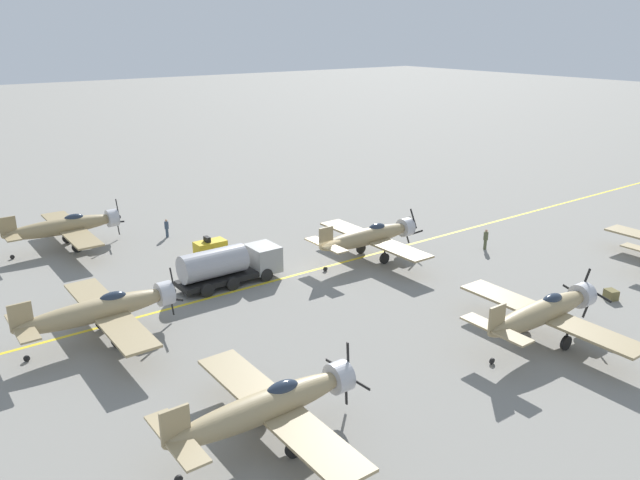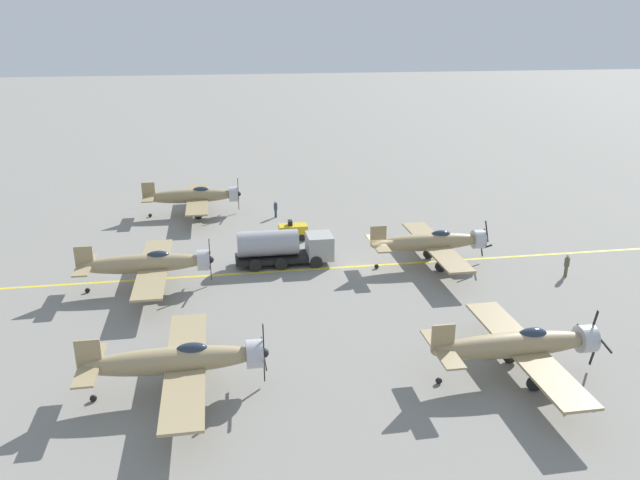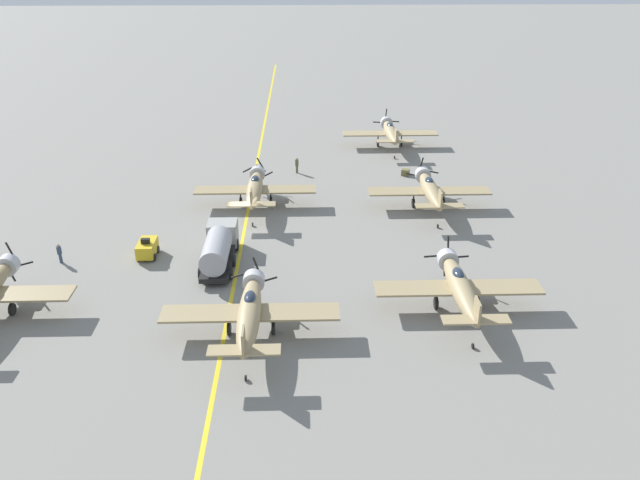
# 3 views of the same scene
# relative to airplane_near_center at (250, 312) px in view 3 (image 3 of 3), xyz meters

# --- Properties ---
(ground_plane) EXTENTS (400.00, 400.00, 0.00)m
(ground_plane) POSITION_rel_airplane_near_center_xyz_m (-1.84, 17.75, -2.01)
(ground_plane) COLOR gray
(taxiway_stripe) EXTENTS (0.30, 160.00, 0.01)m
(taxiway_stripe) POSITION_rel_airplane_near_center_xyz_m (-1.84, 17.75, -2.01)
(taxiway_stripe) COLOR yellow
(taxiway_stripe) RESTS_ON ground
(airplane_near_center) EXTENTS (12.00, 9.98, 3.74)m
(airplane_near_center) POSITION_rel_airplane_near_center_xyz_m (0.00, 0.00, 0.00)
(airplane_near_center) COLOR #9D8960
(airplane_near_center) RESTS_ON ground
(airplane_mid_right) EXTENTS (12.00, 9.98, 3.77)m
(airplane_mid_right) POSITION_rel_airplane_near_center_xyz_m (16.09, 21.55, 0.00)
(airplane_mid_right) COLOR #9C875F
(airplane_mid_right) RESTS_ON ground
(airplane_mid_center) EXTENTS (12.00, 9.98, 3.65)m
(airplane_mid_center) POSITION_rel_airplane_near_center_xyz_m (-1.12, 22.39, 0.00)
(airplane_mid_center) COLOR #9A855C
(airplane_mid_center) RESTS_ON ground
(airplane_near_right) EXTENTS (12.00, 9.98, 3.80)m
(airplane_near_right) POSITION_rel_airplane_near_center_xyz_m (14.70, 2.87, 0.00)
(airplane_near_right) COLOR #9E8A61
(airplane_near_right) RESTS_ON ground
(airplane_far_right) EXTENTS (12.00, 9.98, 3.80)m
(airplane_far_right) POSITION_rel_airplane_near_center_xyz_m (14.75, 41.36, 0.00)
(airplane_far_right) COLOR tan
(airplane_far_right) RESTS_ON ground
(fuel_tanker) EXTENTS (2.67, 8.00, 2.98)m
(fuel_tanker) POSITION_rel_airplane_near_center_xyz_m (-3.33, 10.55, -0.50)
(fuel_tanker) COLOR black
(fuel_tanker) RESTS_ON ground
(tow_tractor) EXTENTS (1.57, 2.60, 1.79)m
(tow_tractor) POSITION_rel_airplane_near_center_xyz_m (-9.56, 12.02, -1.22)
(tow_tractor) COLOR gold
(tow_tractor) RESTS_ON ground
(ground_crew_walking) EXTENTS (0.40, 0.40, 1.83)m
(ground_crew_walking) POSITION_rel_airplane_near_center_xyz_m (2.94, 32.15, -1.02)
(ground_crew_walking) COLOR #515638
(ground_crew_walking) RESTS_ON ground
(ground_crew_inspecting) EXTENTS (0.38, 0.38, 1.73)m
(ground_crew_inspecting) POSITION_rel_airplane_near_center_xyz_m (-16.52, 11.10, -1.07)
(ground_crew_inspecting) COLOR #334256
(ground_crew_inspecting) RESTS_ON ground
(supply_crate_by_tanker) EXTENTS (1.05, 0.96, 0.71)m
(supply_crate_by_tanker) POSITION_rel_airplane_near_center_xyz_m (15.19, 31.01, -1.65)
(supply_crate_by_tanker) COLOR brown
(supply_crate_by_tanker) RESTS_ON ground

